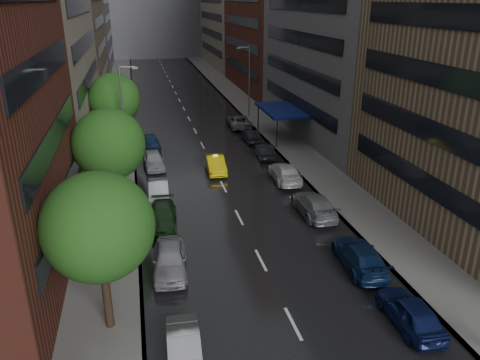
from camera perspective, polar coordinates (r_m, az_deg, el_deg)
name	(u,v)px	position (r m, az deg, el deg)	size (l,w,h in m)	color
road	(185,112)	(65.51, -6.67, 8.25)	(14.00, 140.00, 0.01)	black
sidewalk_left	(118,115)	(65.21, -14.62, 7.71)	(4.00, 140.00, 0.15)	gray
sidewalk_right	(249,108)	(67.00, 1.08, 8.74)	(4.00, 140.00, 0.15)	gray
tree_near	(98,227)	(21.38, -16.87, -5.52)	(4.94, 4.94, 7.87)	#382619
tree_mid	(109,145)	(33.11, -15.70, 4.18)	(4.93, 4.93, 7.86)	#382619
tree_far	(114,99)	(48.25, -15.06, 9.55)	(4.98, 4.98, 7.94)	#382619
taxi	(215,164)	(42.11, -3.01, 1.95)	(1.55, 4.46, 1.47)	yellow
parked_cars_left	(160,199)	(35.23, -9.73, -2.35)	(2.28, 35.63, 1.59)	#97969B
parked_cars_right	(286,174)	(39.77, 5.69, 0.69)	(2.82, 42.67, 1.55)	#0F1A4A
street_lamp_left	(124,112)	(44.61, -13.98, 8.02)	(1.74, 0.22, 9.00)	gray
street_lamp_right	(249,80)	(61.02, 1.06, 12.10)	(1.74, 0.22, 9.00)	gray
awning	(281,110)	(52.24, 5.03, 8.48)	(4.00, 8.00, 3.12)	navy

